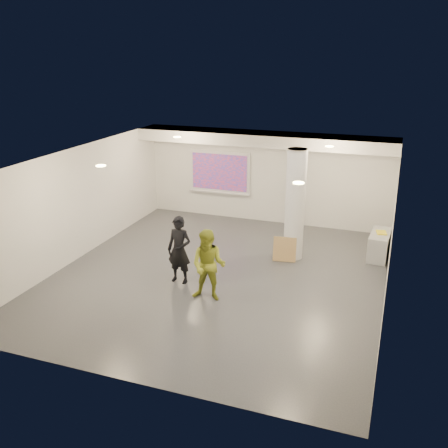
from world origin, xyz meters
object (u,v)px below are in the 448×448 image
at_px(projection_screen, 220,173).
at_px(credenza, 379,245).
at_px(woman, 179,250).
at_px(man, 209,265).
at_px(column, 295,205).

xyz_separation_m(projection_screen, credenza, (5.32, -1.85, -1.18)).
height_order(credenza, woman, woman).
height_order(woman, man, woman).
xyz_separation_m(projection_screen, woman, (0.82, -5.08, -0.69)).
height_order(column, woman, column).
height_order(column, credenza, column).
bearing_deg(column, man, -112.99).
bearing_deg(column, credenza, 19.91).
bearing_deg(man, projection_screen, 103.78).
bearing_deg(projection_screen, credenza, -19.16).
xyz_separation_m(credenza, man, (-3.50, -3.83, 0.48)).
relative_size(column, projection_screen, 1.43).
xyz_separation_m(column, woman, (-2.28, -2.43, -0.67)).
height_order(credenza, man, man).
bearing_deg(woman, credenza, 38.79).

